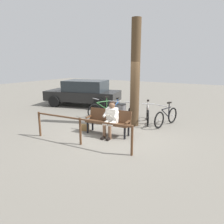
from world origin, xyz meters
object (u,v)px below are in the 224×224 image
Objects in this scene: litter_bin at (121,113)px; bicycle_blue at (103,109)px; bicycle_orange at (166,117)px; bicycle_red at (117,111)px; handbag at (85,127)px; bench at (109,120)px; person_reading at (111,117)px; tree_trunk at (135,74)px; parked_car at (84,92)px; bicycle_green at (148,114)px; bicycle_black at (131,112)px.

bicycle_blue is (1.17, -0.41, -0.04)m from litter_bin.
bicycle_red is (2.19, 0.13, 0.00)m from bicycle_orange.
litter_bin is 1.24m from bicycle_blue.
bench is at bearing -170.62° from handbag.
person_reading reaches higher than bicycle_red.
tree_trunk reaches higher than parked_car.
bench reaches higher than litter_bin.
handbag is at bearing -58.40° from bicycle_green.
bicycle_green is at bearing 75.86° from bicycle_black.
bicycle_green is 1.40m from bicycle_red.
bicycle_blue is at bearing -105.29° from bicycle_black.
parked_car is (2.40, -1.61, 0.41)m from bicycle_blue.
litter_bin is 0.53m from bicycle_black.
person_reading is at bearing 106.41° from litter_bin.
bench is at bearing 123.71° from parked_car.
bicycle_orange is 1.02× the size of bicycle_red.
bicycle_black is at bearing -76.15° from bicycle_orange.
tree_trunk reaches higher than bicycle_green.
bench is at bearing 101.40° from litter_bin.
person_reading is 1.26m from handbag.
tree_trunk is 4.90m from parked_car.
parked_car is (3.57, -2.02, 0.37)m from litter_bin.
litter_bin is at bearing -110.68° from handbag.
bicycle_red is 0.36× the size of parked_car.
bench is 0.36× the size of parked_car.
handbag is at bearing -24.12° from bicycle_red.
tree_trunk is at bearing -48.53° from bicycle_green.
handbag is (0.95, 0.16, -0.39)m from bench.
person_reading is 0.77× the size of bicycle_blue.
parked_car is (5.34, -1.54, 0.41)m from bicycle_orange.
bicycle_red is (0.73, -1.88, -0.15)m from bench.
person_reading is 2.53m from bicycle_orange.
bench is at bearing 3.11° from bicycle_red.
bench is at bearing -40.20° from bicycle_green.
person_reading is 0.27× the size of parked_car.
litter_bin is (0.49, -1.68, -0.26)m from person_reading.
bicycle_blue is at bearing -75.76° from handbag.
bicycle_green is at bearing -106.51° from person_reading.
bicycle_black is at bearing 82.87° from bicycle_red.
bicycle_red is 0.74m from bicycle_blue.
bicycle_black is at bearing -108.68° from bicycle_green.
bicycle_black reaches higher than bench.
tree_trunk is 1.82m from bicycle_green.
litter_bin is 0.55m from bicycle_red.
bench is 1.03m from handbag.
person_reading reaches higher than bicycle_orange.
bicycle_orange is 2.93m from bicycle_blue.
parked_car reaches higher than person_reading.
bicycle_orange is 0.80m from bicycle_green.
tree_trunk reaches higher than bicycle_blue.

